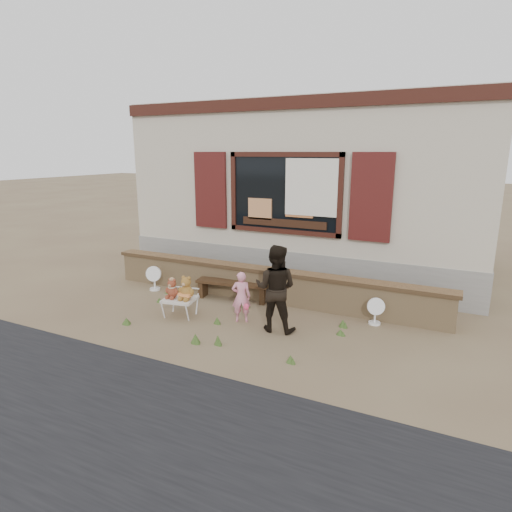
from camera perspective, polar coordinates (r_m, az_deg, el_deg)
The scene contains 12 objects.
ground at distance 7.81m, azimuth -1.94°, elevation -8.10°, with size 80.00×80.00×0.00m, color brown.
shopfront at distance 11.44m, azimuth 8.64°, elevation 9.06°, with size 8.04×5.13×4.00m.
brick_wall at distance 8.54m, azimuth 1.18°, elevation -3.72°, with size 7.10×0.36×0.67m.
bench at distance 8.59m, azimuth -3.14°, elevation -4.07°, with size 1.51×0.52×0.38m.
folding_chair at distance 7.85m, azimuth -10.11°, elevation -5.78°, with size 0.63×0.58×0.34m.
teddy_bear_left at distance 7.84m, azimuth -11.09°, elevation -4.20°, with size 0.27×0.23×0.36m, color brown, non-canonical shape.
teddy_bear_right at distance 7.71m, azimuth -9.24°, elevation -4.14°, with size 0.32×0.28×0.44m, color brown, non-canonical shape.
child at distance 7.45m, azimuth -1.99°, elevation -5.46°, with size 0.33×0.22×0.90m, color pink.
adult at distance 7.02m, azimuth 2.63°, elevation -4.32°, with size 0.71×0.55×1.45m, color black.
fan_left at distance 9.43m, azimuth -13.40°, elevation -2.86°, with size 0.35×0.23×0.54m.
fan_right at distance 7.68m, azimuth 15.62°, elevation -7.05°, with size 0.31×0.20×0.49m.
grass_tufts at distance 7.43m, azimuth -3.32°, elevation -8.76°, with size 3.97×1.91×0.16m.
Camera 1 is at (3.40, -6.40, 2.91)m, focal length 30.00 mm.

